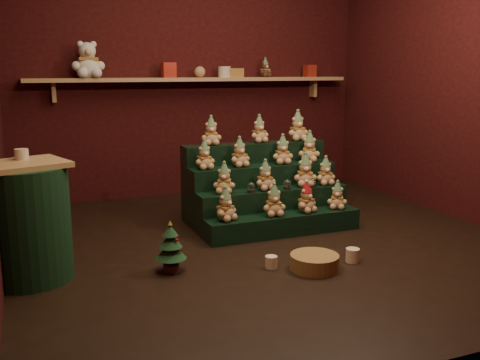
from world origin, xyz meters
name	(u,v)px	position (x,y,z in m)	size (l,w,h in m)	color
ground	(267,242)	(0.00, 0.00, 0.00)	(4.00, 4.00, 0.00)	black
back_wall	(192,70)	(0.00, 2.05, 1.40)	(4.00, 0.10, 2.80)	black
front_wall	(472,71)	(0.00, -2.05, 1.40)	(4.00, 0.10, 2.80)	black
right_wall	(472,70)	(2.05, 0.00, 1.40)	(0.10, 4.00, 2.80)	black
back_shelf	(197,80)	(0.00, 1.87, 1.29)	(3.60, 0.26, 0.24)	tan
riser_tier_front	(284,224)	(0.22, 0.14, 0.09)	(1.40, 0.22, 0.18)	black
riser_tier_midfront	(273,208)	(0.22, 0.36, 0.18)	(1.40, 0.22, 0.36)	black
riser_tier_midback	(263,194)	(0.22, 0.58, 0.27)	(1.40, 0.22, 0.54)	black
riser_tier_back	(254,180)	(0.22, 0.80, 0.36)	(1.40, 0.22, 0.72)	black
teddy_0	(226,204)	(-0.31, 0.16, 0.32)	(0.20, 0.18, 0.27)	tan
teddy_1	(274,200)	(0.12, 0.14, 0.32)	(0.20, 0.18, 0.27)	tan
teddy_2	(306,197)	(0.44, 0.14, 0.31)	(0.19, 0.17, 0.26)	tan
teddy_3	(337,195)	(0.75, 0.14, 0.30)	(0.18, 0.16, 0.25)	tan
teddy_4	(224,178)	(-0.24, 0.37, 0.49)	(0.19, 0.17, 0.27)	tan
teddy_5	(265,175)	(0.14, 0.36, 0.49)	(0.19, 0.17, 0.26)	tan
teddy_6	(305,170)	(0.54, 0.37, 0.51)	(0.21, 0.19, 0.30)	tan
teddy_7	(325,171)	(0.75, 0.35, 0.49)	(0.18, 0.17, 0.26)	tan
teddy_8	(204,155)	(-0.34, 0.60, 0.67)	(0.18, 0.16, 0.25)	tan
teddy_9	(239,152)	(-0.01, 0.59, 0.67)	(0.19, 0.17, 0.26)	tan
teddy_10	(283,150)	(0.42, 0.58, 0.67)	(0.19, 0.17, 0.27)	tan
teddy_11	(309,147)	(0.71, 0.60, 0.68)	(0.20, 0.18, 0.29)	tan
teddy_12	(211,131)	(-0.20, 0.82, 0.85)	(0.19, 0.17, 0.26)	tan
teddy_13	(259,129)	(0.28, 0.82, 0.85)	(0.18, 0.16, 0.26)	tan
teddy_14	(298,126)	(0.69, 0.81, 0.86)	(0.21, 0.19, 0.29)	tan
snow_globe_a	(251,187)	(-0.02, 0.30, 0.41)	(0.07, 0.07, 0.09)	black
snow_globe_b	(287,184)	(0.33, 0.30, 0.40)	(0.07, 0.07, 0.09)	black
snow_globe_c	(312,183)	(0.58, 0.30, 0.40)	(0.06, 0.06, 0.08)	black
side_table	(27,222)	(-1.83, -0.11, 0.40)	(0.64, 0.59, 0.81)	tan
table_ornament	(22,154)	(-1.83, -0.01, 0.85)	(0.09, 0.09, 0.07)	beige
mini_christmas_tree	(171,247)	(-0.91, -0.34, 0.18)	(0.22, 0.22, 0.38)	#432217
mug_left	(271,262)	(-0.22, -0.54, 0.04)	(0.09, 0.09, 0.09)	beige
mug_right	(353,255)	(0.39, -0.66, 0.05)	(0.10, 0.10, 0.10)	beige
wicker_basket	(314,262)	(0.05, -0.68, 0.05)	(0.35, 0.35, 0.11)	olive
white_bear	(87,55)	(-1.16, 1.84, 1.55)	(0.33, 0.30, 0.46)	white
brown_bear	(265,68)	(0.81, 1.84, 1.43)	(0.15, 0.14, 0.21)	#452517
gift_tin_red_a	(169,70)	(-0.32, 1.85, 1.40)	(0.14, 0.14, 0.16)	#AD2B1A
gift_tin_cream	(224,72)	(0.31, 1.85, 1.38)	(0.14, 0.14, 0.12)	beige
gift_tin_red_b	(310,71)	(1.40, 1.85, 1.39)	(0.12, 0.12, 0.14)	#AD2B1A
shelf_plush_ball	(200,72)	(0.03, 1.85, 1.38)	(0.12, 0.12, 0.12)	tan
scarf_gift_box	(236,73)	(0.45, 1.85, 1.37)	(0.16, 0.10, 0.10)	#D1621D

